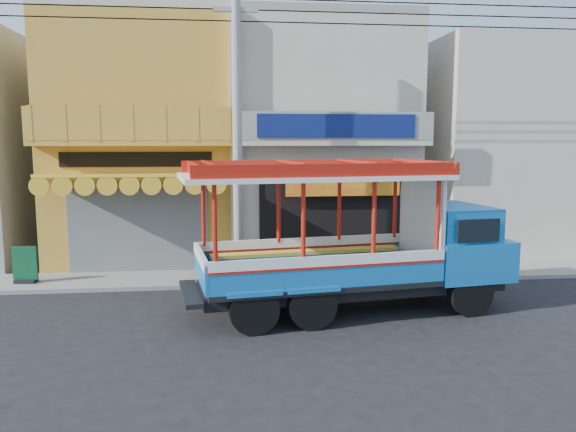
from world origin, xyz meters
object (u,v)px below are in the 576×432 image
object	(u,v)px
potted_plant_a	(341,260)
green_sign	(25,268)
potted_plant_b	(367,259)
potted_plant_c	(386,253)
utility_pole	(242,107)
songthaew_truck	(373,239)

from	to	relation	value
potted_plant_a	green_sign	bearing A→B (deg)	133.78
potted_plant_b	potted_plant_c	bearing A→B (deg)	-87.56
potted_plant_a	potted_plant_c	distance (m)	1.67
utility_pole	potted_plant_b	distance (m)	5.77
utility_pole	potted_plant_a	bearing A→B (deg)	9.22
utility_pole	potted_plant_b	size ratio (longest dim) A/B	29.57
utility_pole	potted_plant_c	xyz separation A→B (m)	(4.47, 1.04, -4.41)
songthaew_truck	potted_plant_b	bearing A→B (deg)	77.57
potted_plant_b	potted_plant_c	size ratio (longest dim) A/B	0.95
green_sign	utility_pole	bearing A→B (deg)	-4.80
songthaew_truck	green_sign	distance (m)	9.78
green_sign	potted_plant_c	size ratio (longest dim) A/B	1.05
utility_pole	green_sign	xyz separation A→B (m)	(-6.15, 0.52, -4.47)
utility_pole	songthaew_truck	bearing A→B (deg)	-41.64
utility_pole	songthaew_truck	size ratio (longest dim) A/B	3.47
green_sign	potted_plant_c	world-z (taller)	green_sign
songthaew_truck	potted_plant_c	xyz separation A→B (m)	(1.46, 3.72, -1.13)
green_sign	potted_plant_b	size ratio (longest dim) A/B	1.11
utility_pole	potted_plant_b	bearing A→B (deg)	5.12
utility_pole	songthaew_truck	distance (m)	5.20
utility_pole	potted_plant_a	distance (m)	5.36
potted_plant_a	potted_plant_c	xyz separation A→B (m)	(1.57, 0.57, 0.06)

